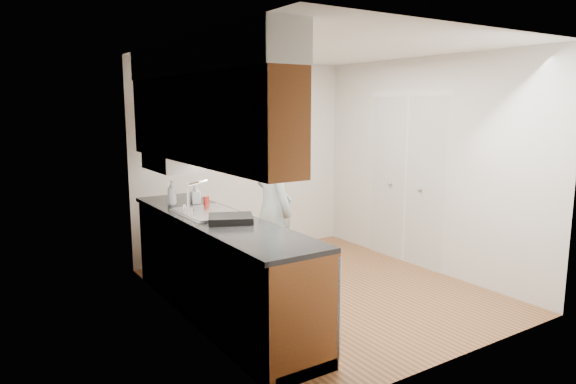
# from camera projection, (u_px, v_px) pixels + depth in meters

# --- Properties ---
(floor) EXTENTS (3.50, 3.50, 0.00)m
(floor) POSITION_uv_depth(u_px,v_px,m) (323.00, 290.00, 5.45)
(floor) COLOR #926037
(floor) RESTS_ON ground
(ceiling) EXTENTS (3.50, 3.50, 0.00)m
(ceiling) POSITION_uv_depth(u_px,v_px,m) (326.00, 48.00, 5.04)
(ceiling) COLOR white
(ceiling) RESTS_ON wall_left
(wall_left) EXTENTS (0.02, 3.50, 2.50)m
(wall_left) POSITION_uv_depth(u_px,v_px,m) (186.00, 186.00, 4.44)
(wall_left) COLOR silver
(wall_left) RESTS_ON floor
(wall_right) EXTENTS (0.02, 3.50, 2.50)m
(wall_right) POSITION_uv_depth(u_px,v_px,m) (426.00, 165.00, 6.05)
(wall_right) COLOR silver
(wall_right) RESTS_ON floor
(wall_back) EXTENTS (3.00, 0.02, 2.50)m
(wall_back) POSITION_uv_depth(u_px,v_px,m) (243.00, 159.00, 6.69)
(wall_back) COLOR silver
(wall_back) RESTS_ON floor
(counter) EXTENTS (0.64, 2.80, 1.30)m
(counter) POSITION_uv_depth(u_px,v_px,m) (219.00, 265.00, 4.73)
(counter) COLOR brown
(counter) RESTS_ON floor
(upper_cabinets) EXTENTS (0.47, 2.80, 1.21)m
(upper_cabinets) POSITION_uv_depth(u_px,v_px,m) (199.00, 105.00, 4.45)
(upper_cabinets) COLOR brown
(upper_cabinets) RESTS_ON wall_left
(closet_door) EXTENTS (0.02, 1.22, 2.05)m
(closet_door) POSITION_uv_depth(u_px,v_px,m) (406.00, 181.00, 6.33)
(closet_door) COLOR silver
(closet_door) RESTS_ON wall_right
(floor_mat) EXTENTS (0.71, 0.93, 0.02)m
(floor_mat) POSITION_uv_depth(u_px,v_px,m) (273.00, 289.00, 5.47)
(floor_mat) COLOR slate
(floor_mat) RESTS_ON floor
(person) EXTENTS (0.52, 0.72, 1.94)m
(person) POSITION_uv_depth(u_px,v_px,m) (273.00, 199.00, 5.30)
(person) COLOR #A1BBC4
(person) RESTS_ON floor_mat
(soap_bottle_a) EXTENTS (0.10, 0.10, 0.25)m
(soap_bottle_a) POSITION_uv_depth(u_px,v_px,m) (172.00, 193.00, 5.22)
(soap_bottle_a) COLOR silver
(soap_bottle_a) RESTS_ON counter
(soap_bottle_b) EXTENTS (0.11, 0.11, 0.19)m
(soap_bottle_b) POSITION_uv_depth(u_px,v_px,m) (197.00, 194.00, 5.30)
(soap_bottle_b) COLOR silver
(soap_bottle_b) RESTS_ON counter
(soap_bottle_c) EXTENTS (0.19, 0.19, 0.17)m
(soap_bottle_c) POSITION_uv_depth(u_px,v_px,m) (195.00, 194.00, 5.39)
(soap_bottle_c) COLOR silver
(soap_bottle_c) RESTS_ON counter
(soda_can) EXTENTS (0.07, 0.07, 0.11)m
(soda_can) POSITION_uv_depth(u_px,v_px,m) (206.00, 202.00, 5.11)
(soda_can) COLOR #AE241D
(soda_can) RESTS_ON counter
(dish_rack) EXTENTS (0.48, 0.45, 0.06)m
(dish_rack) POSITION_uv_depth(u_px,v_px,m) (231.00, 219.00, 4.45)
(dish_rack) COLOR black
(dish_rack) RESTS_ON counter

